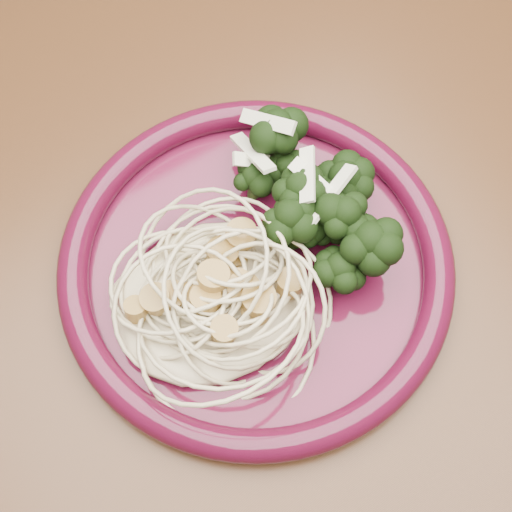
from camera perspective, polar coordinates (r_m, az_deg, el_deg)
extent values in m
plane|color=brown|center=(1.22, -4.95, -15.50)|extent=(3.50, 3.50, 0.00)
cube|color=#472814|center=(0.53, -11.05, -0.07)|extent=(1.20, 0.80, 0.04)
cylinder|color=#472814|center=(1.19, 8.36, 17.82)|extent=(0.06, 0.06, 0.71)
cylinder|color=#440C20|center=(0.49, 0.00, -0.89)|extent=(0.30, 0.30, 0.01)
torus|color=#440A1F|center=(0.48, 0.00, -0.44)|extent=(0.31, 0.31, 0.02)
ellipsoid|color=#C8BA8F|center=(0.46, -3.70, -3.10)|extent=(0.15, 0.13, 0.03)
ellipsoid|color=black|center=(0.49, 4.33, 4.17)|extent=(0.11, 0.15, 0.05)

